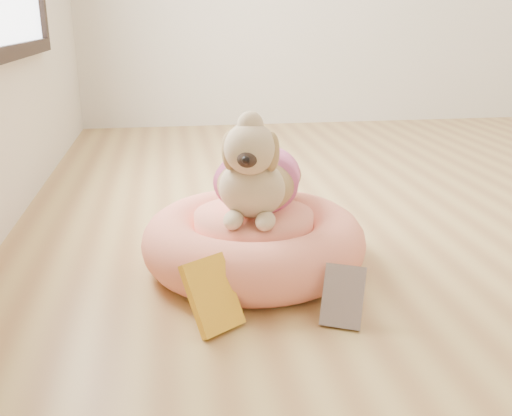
{
  "coord_description": "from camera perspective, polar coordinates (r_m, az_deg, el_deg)",
  "views": [
    {
      "loc": [
        -1.36,
        -2.15,
        0.81
      ],
      "look_at": [
        -1.09,
        -0.45,
        0.23
      ],
      "focal_mm": 40.0,
      "sensor_mm": 36.0,
      "label": 1
    }
  ],
  "objects": [
    {
      "name": "floor",
      "position": [
        2.67,
        22.33,
        -0.42
      ],
      "size": [
        4.5,
        4.5,
        0.0
      ],
      "primitive_type": "plane",
      "color": "#AD7D48",
      "rests_on": "ground"
    },
    {
      "name": "pet_bed",
      "position": [
        1.92,
        -0.23,
        -3.31
      ],
      "size": [
        0.75,
        0.75,
        0.19
      ],
      "color": "#FF8863",
      "rests_on": "floor"
    },
    {
      "name": "dog",
      "position": [
        1.85,
        -0.01,
        4.96
      ],
      "size": [
        0.46,
        0.56,
        0.36
      ],
      "primitive_type": null,
      "rotation": [
        0.0,
        0.0,
        -0.27
      ],
      "color": "olive",
      "rests_on": "pet_bed"
    },
    {
      "name": "book_yellow",
      "position": [
        1.56,
        -4.38,
        -8.66
      ],
      "size": [
        0.18,
        0.18,
        0.19
      ],
      "primitive_type": "cube",
      "rotation": [
        -0.51,
        0.0,
        0.58
      ],
      "color": "#FFFD1A",
      "rests_on": "floor"
    },
    {
      "name": "book_white",
      "position": [
        1.6,
        8.7,
        -8.71
      ],
      "size": [
        0.14,
        0.14,
        0.16
      ],
      "primitive_type": "cube",
      "rotation": [
        -0.5,
        0.0,
        -0.45
      ],
      "color": "silver",
      "rests_on": "floor"
    }
  ]
}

